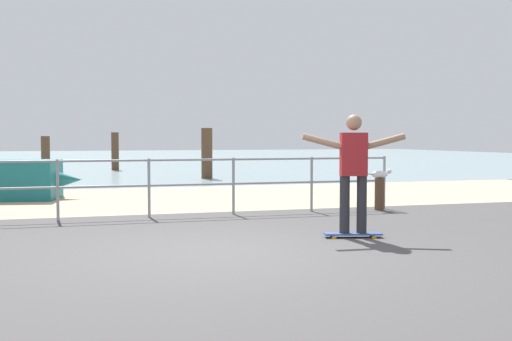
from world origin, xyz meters
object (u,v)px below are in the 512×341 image
Objects in this scene: skateboarder at (353,166)px; seagull at (380,174)px; bollard_short at (379,195)px; skateboard at (353,234)px.

skateboarder reaches higher than seagull.
skateboard is at bearing -123.75° from bollard_short.
skateboard is at bearing 9.46° from skateboarder.
skateboarder reaches higher than bollard_short.
bollard_short is (1.91, 2.86, -0.70)m from skateboarder.
skateboarder is 3.51m from bollard_short.
seagull is at bearing 55.99° from skateboard.
skateboard is at bearing -124.01° from seagull.
bollard_short is at bearing 166.79° from seagull.
seagull is at bearing -13.21° from bollard_short.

